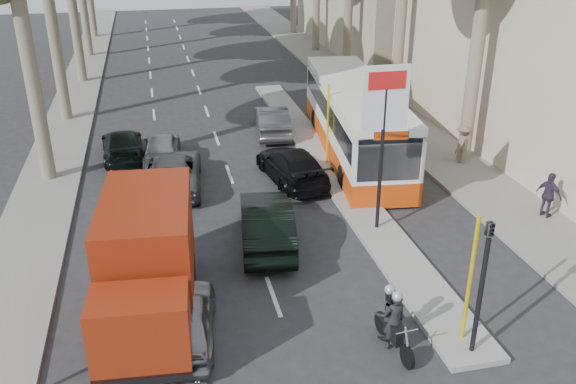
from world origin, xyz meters
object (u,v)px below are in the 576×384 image
(silver_hatchback, at_px, (185,319))
(city_bus, at_px, (354,118))
(motorcycle, at_px, (391,319))
(dark_hatchback, at_px, (267,222))
(red_truck, at_px, (147,262))

(silver_hatchback, height_order, city_bus, city_bus)
(silver_hatchback, distance_m, motorcycle, 5.05)
(dark_hatchback, bearing_deg, red_truck, 47.91)
(red_truck, xyz_separation_m, motorcycle, (5.66, -2.49, -0.90))
(silver_hatchback, distance_m, dark_hatchback, 5.26)
(city_bus, bearing_deg, red_truck, -124.23)
(silver_hatchback, relative_size, red_truck, 0.61)
(dark_hatchback, distance_m, city_bus, 8.96)
(dark_hatchback, relative_size, red_truck, 0.76)
(dark_hatchback, distance_m, motorcycle, 5.99)
(red_truck, bearing_deg, motorcycle, -18.94)
(motorcycle, bearing_deg, city_bus, 70.08)
(red_truck, height_order, motorcycle, red_truck)
(red_truck, height_order, city_bus, red_truck)
(red_truck, relative_size, motorcycle, 3.09)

